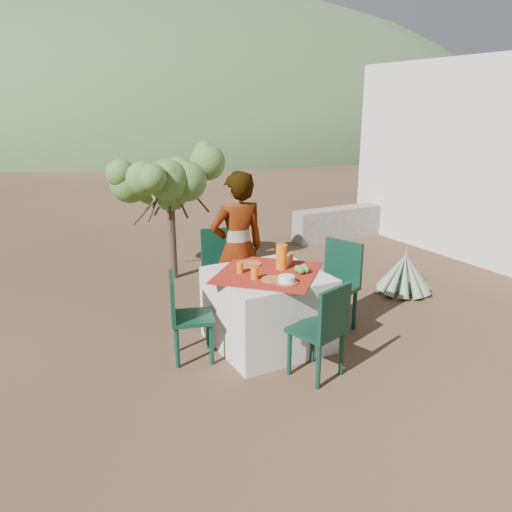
{
  "coord_description": "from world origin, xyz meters",
  "views": [
    {
      "loc": [
        -2.29,
        -3.59,
        2.33
      ],
      "look_at": [
        0.08,
        0.79,
        0.81
      ],
      "focal_mm": 35.0,
      "sensor_mm": 36.0,
      "label": 1
    }
  ],
  "objects": [
    {
      "name": "agave",
      "position": [
        2.23,
        0.79,
        0.25
      ],
      "size": [
        0.7,
        0.7,
        0.75
      ],
      "rotation": [
        0.0,
        0.0,
        0.2
      ],
      "color": "gray",
      "rests_on": "ground"
    },
    {
      "name": "glass_far",
      "position": [
        -0.25,
        0.5,
        0.81
      ],
      "size": [
        0.06,
        0.06,
        0.1
      ],
      "primitive_type": "cylinder",
      "color": "orange",
      "rests_on": "table"
    },
    {
      "name": "chair_far",
      "position": [
        -0.03,
        1.42,
        0.53
      ],
      "size": [
        0.53,
        0.53,
        0.96
      ],
      "rotation": [
        0.0,
        0.0,
        -0.23
      ],
      "color": "black",
      "rests_on": "ground"
    },
    {
      "name": "bowl_plate",
      "position": [
        -0.01,
        0.04,
        0.77
      ],
      "size": [
        0.21,
        0.21,
        0.01
      ],
      "primitive_type": "cylinder",
      "color": "brown",
      "rests_on": "table"
    },
    {
      "name": "hill_far_right",
      "position": [
        28.0,
        46.0,
        0.0
      ],
      "size": [
        36.0,
        36.0,
        14.0
      ],
      "primitive_type": "ellipsoid",
      "color": "slate",
      "rests_on": "ground"
    },
    {
      "name": "white_bowl",
      "position": [
        -0.01,
        0.04,
        0.8
      ],
      "size": [
        0.15,
        0.15,
        0.06
      ],
      "primitive_type": "cylinder",
      "color": "white",
      "rests_on": "bowl_plate"
    },
    {
      "name": "person",
      "position": [
        -0.01,
        1.03,
        0.84
      ],
      "size": [
        0.64,
        0.44,
        1.67
      ],
      "primitive_type": "imported",
      "rotation": [
        0.0,
        0.0,
        3.08
      ],
      "color": "#8C6651",
      "rests_on": "ground"
    },
    {
      "name": "glass_near",
      "position": [
        -0.21,
        0.28,
        0.82
      ],
      "size": [
        0.07,
        0.07,
        0.11
      ],
      "primitive_type": "cylinder",
      "color": "orange",
      "rests_on": "table"
    },
    {
      "name": "chair_left",
      "position": [
        -0.84,
        0.48,
        0.47
      ],
      "size": [
        0.49,
        0.49,
        0.84
      ],
      "rotation": [
        0.0,
        0.0,
        1.27
      ],
      "color": "black",
      "rests_on": "ground"
    },
    {
      "name": "plate_near",
      "position": [
        -0.08,
        0.17,
        0.77
      ],
      "size": [
        0.2,
        0.2,
        0.01
      ],
      "primitive_type": "cylinder",
      "color": "brown",
      "rests_on": "table"
    },
    {
      "name": "hill_near_right",
      "position": [
        12.0,
        36.0,
        0.0
      ],
      "size": [
        48.0,
        48.0,
        20.0
      ],
      "primitive_type": "ellipsoid",
      "color": "#334A29",
      "rests_on": "ground"
    },
    {
      "name": "chair_right",
      "position": [
        0.82,
        0.37,
        0.53
      ],
      "size": [
        0.57,
        0.57,
        0.95
      ],
      "rotation": [
        0.0,
        0.0,
        5.09
      ],
      "color": "black",
      "rests_on": "ground"
    },
    {
      "name": "jar_left",
      "position": [
        0.29,
        0.49,
        0.8
      ],
      "size": [
        0.05,
        0.05,
        0.08
      ],
      "primitive_type": "cylinder",
      "color": "orange",
      "rests_on": "table"
    },
    {
      "name": "chair_near",
      "position": [
        0.09,
        -0.42,
        0.49
      ],
      "size": [
        0.5,
        0.5,
        0.88
      ],
      "rotation": [
        0.0,
        0.0,
        3.43
      ],
      "color": "black",
      "rests_on": "ground"
    },
    {
      "name": "fruit_cluster",
      "position": [
        0.28,
        0.22,
        0.8
      ],
      "size": [
        0.15,
        0.14,
        0.08
      ],
      "color": "#488430",
      "rests_on": "table"
    },
    {
      "name": "table",
      "position": [
        -0.01,
        0.39,
        0.38
      ],
      "size": [
        1.3,
        1.3,
        0.76
      ],
      "color": "silver",
      "rests_on": "ground"
    },
    {
      "name": "jar_right",
      "position": [
        0.35,
        0.55,
        0.81
      ],
      "size": [
        0.06,
        0.06,
        0.1
      ],
      "primitive_type": "cylinder",
      "color": "orange",
      "rests_on": "table"
    },
    {
      "name": "ground",
      "position": [
        0.0,
        0.0,
        0.0
      ],
      "size": [
        160.0,
        160.0,
        0.0
      ],
      "primitive_type": "plane",
      "color": "#3D261C",
      "rests_on": "ground"
    },
    {
      "name": "shrub_tree",
      "position": [
        -0.11,
        2.8,
        1.27
      ],
      "size": [
        1.36,
        1.34,
        1.6
      ],
      "color": "#433221",
      "rests_on": "ground"
    },
    {
      "name": "plate_far",
      "position": [
        -0.06,
        0.69,
        0.77
      ],
      "size": [
        0.26,
        0.26,
        0.01
      ],
      "primitive_type": "cylinder",
      "color": "brown",
      "rests_on": "table"
    },
    {
      "name": "napkin_holder",
      "position": [
        0.24,
        0.47,
        0.8
      ],
      "size": [
        0.07,
        0.05,
        0.08
      ],
      "primitive_type": "cube",
      "rotation": [
        0.0,
        0.0,
        -0.29
      ],
      "color": "white",
      "rests_on": "table"
    },
    {
      "name": "stone_wall",
      "position": [
        3.6,
        3.4,
        0.28
      ],
      "size": [
        2.6,
        0.35,
        0.55
      ],
      "primitive_type": "cube",
      "color": "gray",
      "rests_on": "ground"
    },
    {
      "name": "juice_pitcher",
      "position": [
        0.16,
        0.42,
        0.89
      ],
      "size": [
        0.11,
        0.11,
        0.25
      ],
      "primitive_type": "cylinder",
      "color": "orange",
      "rests_on": "table"
    }
  ]
}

